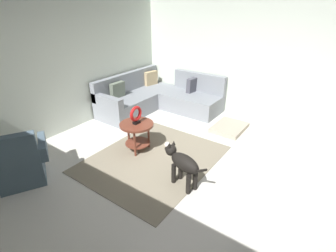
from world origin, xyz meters
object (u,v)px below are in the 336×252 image
Objects in this scene: side_table at (137,130)px; armchair at (20,164)px; dog_bed_mat at (229,128)px; torus_sculpture at (136,115)px; dog_toy_ball at (167,145)px; dog at (183,163)px; sectional_couch at (158,98)px.

armchair is at bearing 154.84° from side_table.
armchair is 1.24× the size of dog_bed_mat.
torus_sculpture is 3.01× the size of dog_toy_ball.
dog is (-0.35, -1.19, -0.04)m from side_table.
sectional_couch is 1.95m from dog_bed_mat.
dog is at bearing -27.88° from armchair.
dog reaches higher than side_table.
torus_sculpture is (-1.77, -0.90, 0.42)m from sectional_couch.
dog reaches higher than dog_toy_ball.
dog_toy_ball is (0.74, 0.80, -0.32)m from dog.
side_table is at bearing 135.61° from dog_toy_ball.
dog_toy_ball is at bearing -44.39° from torus_sculpture.
sectional_couch is at bearing 89.64° from dog_bed_mat.
sectional_couch is 2.97m from dog.
side_table is at bearing 0.00° from torus_sculpture.
armchair is 1.91m from torus_sculpture.
dog_toy_ball is at bearing -1.44° from armchair.
armchair is 3.03× the size of torus_sculpture.
dog_bed_mat is (1.75, -1.04, -0.67)m from torus_sculpture.
dog_bed_mat is at bearing -30.63° from torus_sculpture.
side_table is 0.72× the size of dog.
dog_toy_ball is (0.39, -0.39, -0.36)m from side_table.
dog_toy_ball is (2.08, -1.18, -0.27)m from armchair.
dog_toy_ball is at bearing 154.35° from dog_bed_mat.
dog_bed_mat is 2.14m from dog.
side_table is 1.24m from dog.
torus_sculpture is at bearing 87.81° from dog.
dog_toy_ball reaches higher than dog_bed_mat.
armchair is 2.39m from dog.
side_table is at bearing -153.12° from sectional_couch.
sectional_couch is 2.28× the size of armchair.
dog_bed_mat is (-0.01, -1.93, -0.25)m from sectional_couch.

